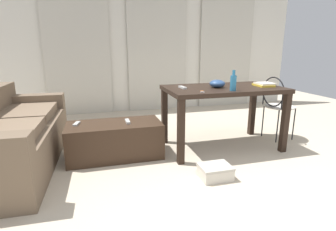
{
  "coord_description": "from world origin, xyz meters",
  "views": [
    {
      "loc": [
        -1.21,
        -1.55,
        1.23
      ],
      "look_at": [
        -0.38,
        1.46,
        0.42
      ],
      "focal_mm": 28.26,
      "sensor_mm": 36.0,
      "label": 1
    }
  ],
  "objects_px": {
    "scissors": "(202,91)",
    "tv_remote_secondary": "(128,121)",
    "wire_chair": "(276,101)",
    "tv_remote_primary": "(77,124)",
    "bowl": "(217,84)",
    "craft_table": "(223,95)",
    "coffee_table": "(115,140)",
    "couch": "(9,138)",
    "tv_remote_on_table": "(183,87)",
    "shoebox": "(215,172)",
    "book_stack": "(264,84)",
    "bottle_near": "(233,82)"
  },
  "relations": [
    {
      "from": "scissors",
      "to": "tv_remote_secondary",
      "type": "distance_m",
      "value": 0.9
    },
    {
      "from": "wire_chair",
      "to": "tv_remote_primary",
      "type": "bearing_deg",
      "value": 179.75
    },
    {
      "from": "bowl",
      "to": "wire_chair",
      "type": "bearing_deg",
      "value": 6.52
    },
    {
      "from": "craft_table",
      "to": "tv_remote_primary",
      "type": "bearing_deg",
      "value": 176.68
    },
    {
      "from": "tv_remote_primary",
      "to": "coffee_table",
      "type": "bearing_deg",
      "value": 5.0
    },
    {
      "from": "couch",
      "to": "craft_table",
      "type": "bearing_deg",
      "value": -1.9
    },
    {
      "from": "scissors",
      "to": "couch",
      "type": "bearing_deg",
      "value": 170.87
    },
    {
      "from": "wire_chair",
      "to": "tv_remote_on_table",
      "type": "xyz_separation_m",
      "value": [
        -1.35,
        -0.06,
        0.25
      ]
    },
    {
      "from": "tv_remote_on_table",
      "to": "shoebox",
      "type": "bearing_deg",
      "value": -88.29
    },
    {
      "from": "craft_table",
      "to": "book_stack",
      "type": "relative_size",
      "value": 5.53
    },
    {
      "from": "wire_chair",
      "to": "bottle_near",
      "type": "height_order",
      "value": "bottle_near"
    },
    {
      "from": "couch",
      "to": "tv_remote_on_table",
      "type": "xyz_separation_m",
      "value": [
        1.88,
        -0.05,
        0.46
      ]
    },
    {
      "from": "wire_chair",
      "to": "tv_remote_on_table",
      "type": "distance_m",
      "value": 1.37
    },
    {
      "from": "craft_table",
      "to": "bottle_near",
      "type": "height_order",
      "value": "bottle_near"
    },
    {
      "from": "bottle_near",
      "to": "shoebox",
      "type": "height_order",
      "value": "bottle_near"
    },
    {
      "from": "bottle_near",
      "to": "tv_remote_on_table",
      "type": "distance_m",
      "value": 0.58
    },
    {
      "from": "wire_chair",
      "to": "bottle_near",
      "type": "relative_size",
      "value": 3.8
    },
    {
      "from": "tv_remote_on_table",
      "to": "scissors",
      "type": "relative_size",
      "value": 1.54
    },
    {
      "from": "coffee_table",
      "to": "bottle_near",
      "type": "bearing_deg",
      "value": -14.18
    },
    {
      "from": "wire_chair",
      "to": "bowl",
      "type": "xyz_separation_m",
      "value": [
        -0.93,
        -0.11,
        0.28
      ]
    },
    {
      "from": "bottle_near",
      "to": "bowl",
      "type": "xyz_separation_m",
      "value": [
        -0.06,
        0.26,
        -0.05
      ]
    },
    {
      "from": "craft_table",
      "to": "book_stack",
      "type": "height_order",
      "value": "book_stack"
    },
    {
      "from": "bottle_near",
      "to": "tv_remote_on_table",
      "type": "relative_size",
      "value": 1.35
    },
    {
      "from": "tv_remote_on_table",
      "to": "shoebox",
      "type": "relative_size",
      "value": 0.56
    },
    {
      "from": "craft_table",
      "to": "scissors",
      "type": "xyz_separation_m",
      "value": [
        -0.38,
        -0.24,
        0.11
      ]
    },
    {
      "from": "wire_chair",
      "to": "tv_remote_on_table",
      "type": "bearing_deg",
      "value": -177.58
    },
    {
      "from": "coffee_table",
      "to": "bottle_near",
      "type": "height_order",
      "value": "bottle_near"
    },
    {
      "from": "shoebox",
      "to": "book_stack",
      "type": "bearing_deg",
      "value": 35.74
    },
    {
      "from": "couch",
      "to": "craft_table",
      "type": "xyz_separation_m",
      "value": [
        2.39,
        -0.08,
        0.35
      ]
    },
    {
      "from": "craft_table",
      "to": "tv_remote_secondary",
      "type": "xyz_separation_m",
      "value": [
        -1.16,
        0.03,
        -0.25
      ]
    },
    {
      "from": "bowl",
      "to": "tv_remote_on_table",
      "type": "xyz_separation_m",
      "value": [
        -0.42,
        0.05,
        -0.04
      ]
    },
    {
      "from": "bowl",
      "to": "tv_remote_secondary",
      "type": "xyz_separation_m",
      "value": [
        -1.07,
        0.05,
        -0.4
      ]
    },
    {
      "from": "scissors",
      "to": "tv_remote_secondary",
      "type": "bearing_deg",
      "value": 160.47
    },
    {
      "from": "bottle_near",
      "to": "bowl",
      "type": "bearing_deg",
      "value": 103.0
    },
    {
      "from": "craft_table",
      "to": "wire_chair",
      "type": "height_order",
      "value": "wire_chair"
    },
    {
      "from": "wire_chair",
      "to": "craft_table",
      "type": "bearing_deg",
      "value": -173.96
    },
    {
      "from": "wire_chair",
      "to": "bowl",
      "type": "height_order",
      "value": "same"
    },
    {
      "from": "tv_remote_on_table",
      "to": "scissors",
      "type": "distance_m",
      "value": 0.3
    },
    {
      "from": "couch",
      "to": "tv_remote_on_table",
      "type": "height_order",
      "value": "same"
    },
    {
      "from": "book_stack",
      "to": "tv_remote_on_table",
      "type": "height_order",
      "value": "book_stack"
    },
    {
      "from": "wire_chair",
      "to": "scissors",
      "type": "height_order",
      "value": "wire_chair"
    },
    {
      "from": "tv_remote_primary",
      "to": "tv_remote_secondary",
      "type": "distance_m",
      "value": 0.56
    },
    {
      "from": "book_stack",
      "to": "tv_remote_on_table",
      "type": "relative_size",
      "value": 1.51
    },
    {
      "from": "wire_chair",
      "to": "shoebox",
      "type": "bearing_deg",
      "value": -146.7
    },
    {
      "from": "coffee_table",
      "to": "bottle_near",
      "type": "xyz_separation_m",
      "value": [
        1.28,
        -0.32,
        0.66
      ]
    },
    {
      "from": "craft_table",
      "to": "bottle_near",
      "type": "xyz_separation_m",
      "value": [
        -0.03,
        -0.28,
        0.19
      ]
    },
    {
      "from": "couch",
      "to": "tv_remote_primary",
      "type": "bearing_deg",
      "value": 1.74
    },
    {
      "from": "bottle_near",
      "to": "craft_table",
      "type": "bearing_deg",
      "value": 83.22
    },
    {
      "from": "craft_table",
      "to": "wire_chair",
      "type": "distance_m",
      "value": 0.85
    },
    {
      "from": "tv_remote_on_table",
      "to": "tv_remote_primary",
      "type": "distance_m",
      "value": 1.26
    }
  ]
}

